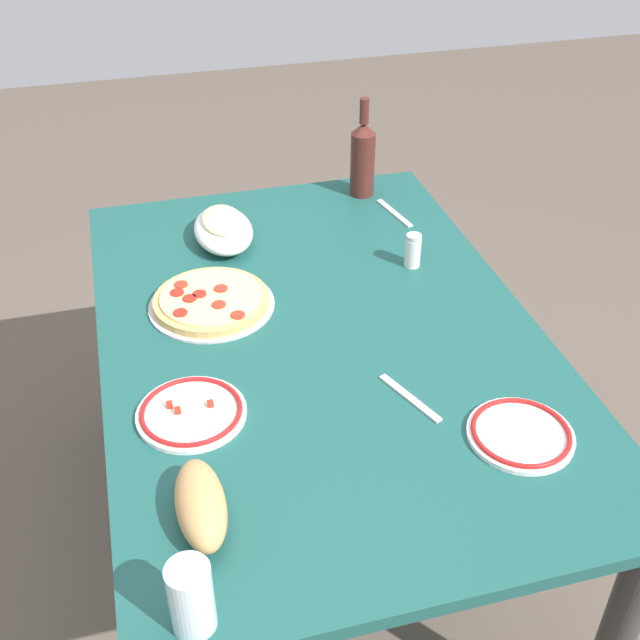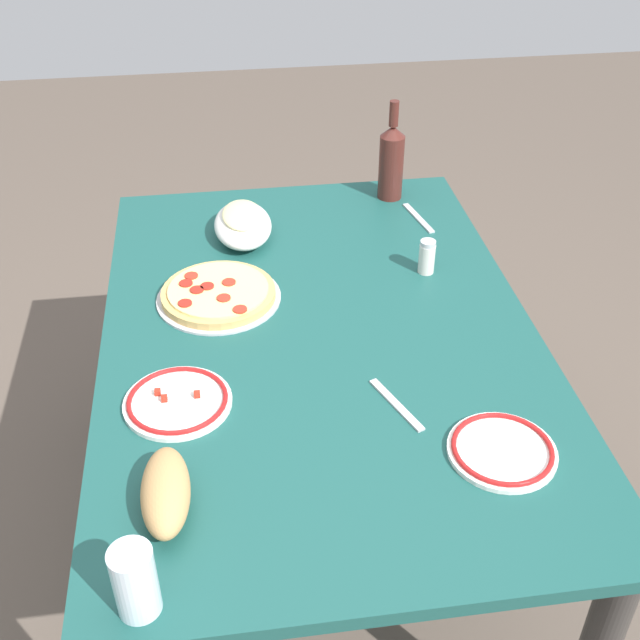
{
  "view_description": "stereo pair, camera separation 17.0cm",
  "coord_description": "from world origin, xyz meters",
  "px_view_note": "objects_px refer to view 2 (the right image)",
  "views": [
    {
      "loc": [
        1.37,
        -0.37,
        1.79
      ],
      "look_at": [
        0.0,
        0.0,
        0.77
      ],
      "focal_mm": 44.69,
      "sensor_mm": 36.0,
      "label": 1
    },
    {
      "loc": [
        1.4,
        -0.2,
        1.79
      ],
      "look_at": [
        0.0,
        0.0,
        0.77
      ],
      "focal_mm": 44.69,
      "sensor_mm": 36.0,
      "label": 2
    }
  ],
  "objects_px": {
    "wine_bottle": "(391,160)",
    "spice_shaker": "(427,257)",
    "side_plate_near": "(502,450)",
    "side_plate_far": "(178,401)",
    "pepperoni_pizza": "(218,294)",
    "dining_table": "(320,368)",
    "water_glass": "(135,581)",
    "baked_pasta_dish": "(243,223)",
    "bread_loaf": "(166,492)"
  },
  "relations": [
    {
      "from": "wine_bottle",
      "to": "water_glass",
      "type": "distance_m",
      "value": 1.43
    },
    {
      "from": "baked_pasta_dish",
      "to": "wine_bottle",
      "type": "bearing_deg",
      "value": 111.78
    },
    {
      "from": "pepperoni_pizza",
      "to": "wine_bottle",
      "type": "relative_size",
      "value": 1.03
    },
    {
      "from": "bread_loaf",
      "to": "spice_shaker",
      "type": "xyz_separation_m",
      "value": [
        -0.67,
        0.62,
        0.01
      ]
    },
    {
      "from": "side_plate_far",
      "to": "water_glass",
      "type": "bearing_deg",
      "value": -6.88
    },
    {
      "from": "dining_table",
      "to": "water_glass",
      "type": "distance_m",
      "value": 0.77
    },
    {
      "from": "dining_table",
      "to": "side_plate_far",
      "type": "relative_size",
      "value": 6.7
    },
    {
      "from": "wine_bottle",
      "to": "bread_loaf",
      "type": "distance_m",
      "value": 1.24
    },
    {
      "from": "wine_bottle",
      "to": "baked_pasta_dish",
      "type": "bearing_deg",
      "value": -68.22
    },
    {
      "from": "side_plate_near",
      "to": "bread_loaf",
      "type": "xyz_separation_m",
      "value": [
        0.04,
        -0.61,
        0.03
      ]
    },
    {
      "from": "wine_bottle",
      "to": "spice_shaker",
      "type": "distance_m",
      "value": 0.41
    },
    {
      "from": "side_plate_far",
      "to": "bread_loaf",
      "type": "distance_m",
      "value": 0.26
    },
    {
      "from": "pepperoni_pizza",
      "to": "wine_bottle",
      "type": "height_order",
      "value": "wine_bottle"
    },
    {
      "from": "water_glass",
      "to": "side_plate_near",
      "type": "distance_m",
      "value": 0.69
    },
    {
      "from": "side_plate_far",
      "to": "pepperoni_pizza",
      "type": "bearing_deg",
      "value": 165.33
    },
    {
      "from": "dining_table",
      "to": "water_glass",
      "type": "bearing_deg",
      "value": -29.27
    },
    {
      "from": "baked_pasta_dish",
      "to": "dining_table",
      "type": "bearing_deg",
      "value": 17.79
    },
    {
      "from": "water_glass",
      "to": "side_plate_near",
      "type": "xyz_separation_m",
      "value": [
        -0.23,
        0.64,
        -0.05
      ]
    },
    {
      "from": "side_plate_near",
      "to": "side_plate_far",
      "type": "distance_m",
      "value": 0.63
    },
    {
      "from": "wine_bottle",
      "to": "side_plate_far",
      "type": "distance_m",
      "value": 1.02
    },
    {
      "from": "baked_pasta_dish",
      "to": "wine_bottle",
      "type": "xyz_separation_m",
      "value": [
        -0.17,
        0.43,
        0.07
      ]
    },
    {
      "from": "pepperoni_pizza",
      "to": "baked_pasta_dish",
      "type": "relative_size",
      "value": 1.21
    },
    {
      "from": "dining_table",
      "to": "pepperoni_pizza",
      "type": "distance_m",
      "value": 0.3
    },
    {
      "from": "baked_pasta_dish",
      "to": "side_plate_near",
      "type": "xyz_separation_m",
      "value": [
        0.86,
        0.42,
        -0.03
      ]
    },
    {
      "from": "baked_pasta_dish",
      "to": "side_plate_near",
      "type": "distance_m",
      "value": 0.96
    },
    {
      "from": "pepperoni_pizza",
      "to": "bread_loaf",
      "type": "distance_m",
      "value": 0.63
    },
    {
      "from": "baked_pasta_dish",
      "to": "bread_loaf",
      "type": "distance_m",
      "value": 0.92
    },
    {
      "from": "bread_loaf",
      "to": "baked_pasta_dish",
      "type": "bearing_deg",
      "value": 168.36
    },
    {
      "from": "pepperoni_pizza",
      "to": "water_glass",
      "type": "bearing_deg",
      "value": -10.37
    },
    {
      "from": "pepperoni_pizza",
      "to": "wine_bottle",
      "type": "bearing_deg",
      "value": 132.0
    },
    {
      "from": "side_plate_far",
      "to": "baked_pasta_dish",
      "type": "bearing_deg",
      "value": 165.18
    },
    {
      "from": "wine_bottle",
      "to": "pepperoni_pizza",
      "type": "bearing_deg",
      "value": -48.0
    },
    {
      "from": "dining_table",
      "to": "side_plate_near",
      "type": "xyz_separation_m",
      "value": [
        0.42,
        0.28,
        0.12
      ]
    },
    {
      "from": "side_plate_near",
      "to": "bread_loaf",
      "type": "height_order",
      "value": "bread_loaf"
    },
    {
      "from": "dining_table",
      "to": "water_glass",
      "type": "relative_size",
      "value": 11.35
    },
    {
      "from": "side_plate_near",
      "to": "spice_shaker",
      "type": "relative_size",
      "value": 2.32
    },
    {
      "from": "water_glass",
      "to": "bread_loaf",
      "type": "xyz_separation_m",
      "value": [
        -0.19,
        0.04,
        -0.03
      ]
    },
    {
      "from": "side_plate_far",
      "to": "bread_loaf",
      "type": "relative_size",
      "value": 1.08
    },
    {
      "from": "bread_loaf",
      "to": "spice_shaker",
      "type": "distance_m",
      "value": 0.91
    },
    {
      "from": "pepperoni_pizza",
      "to": "side_plate_far",
      "type": "bearing_deg",
      "value": -14.67
    },
    {
      "from": "wine_bottle",
      "to": "bread_loaf",
      "type": "xyz_separation_m",
      "value": [
        1.08,
        -0.62,
        -0.08
      ]
    },
    {
      "from": "baked_pasta_dish",
      "to": "water_glass",
      "type": "height_order",
      "value": "water_glass"
    },
    {
      "from": "baked_pasta_dish",
      "to": "side_plate_far",
      "type": "distance_m",
      "value": 0.67
    },
    {
      "from": "wine_bottle",
      "to": "spice_shaker",
      "type": "bearing_deg",
      "value": 0.56
    },
    {
      "from": "pepperoni_pizza",
      "to": "water_glass",
      "type": "height_order",
      "value": "water_glass"
    },
    {
      "from": "wine_bottle",
      "to": "side_plate_near",
      "type": "height_order",
      "value": "wine_bottle"
    },
    {
      "from": "wine_bottle",
      "to": "side_plate_far",
      "type": "bearing_deg",
      "value": -36.39
    },
    {
      "from": "side_plate_near",
      "to": "side_plate_far",
      "type": "xyz_separation_m",
      "value": [
        -0.22,
        -0.59,
        0.0
      ]
    },
    {
      "from": "side_plate_near",
      "to": "dining_table",
      "type": "bearing_deg",
      "value": -146.52
    },
    {
      "from": "side_plate_near",
      "to": "bread_loaf",
      "type": "relative_size",
      "value": 1.01
    }
  ]
}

